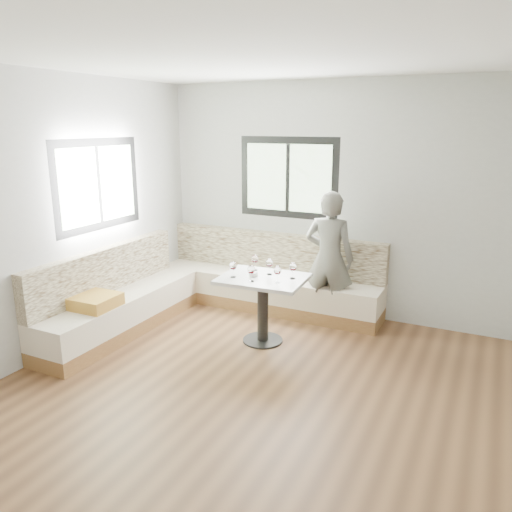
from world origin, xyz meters
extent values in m
cube|color=brown|center=(0.00, 0.00, 0.00)|extent=(5.00, 5.00, 0.01)
cube|color=white|center=(0.00, 0.00, 2.80)|extent=(5.00, 5.00, 0.01)
cube|color=#B7B7B2|center=(0.00, 2.50, 1.40)|extent=(5.00, 0.01, 2.80)
cube|color=#B7B7B2|center=(-2.50, 0.00, 1.40)|extent=(0.01, 5.00, 2.80)
cube|color=black|center=(-0.90, 2.49, 1.65)|extent=(1.30, 0.02, 1.00)
cube|color=black|center=(-2.49, 0.90, 1.65)|extent=(0.02, 1.30, 1.00)
cube|color=#9B6B3C|center=(-1.05, 2.23, 0.08)|extent=(2.90, 0.55, 0.16)
cube|color=beige|center=(-1.05, 2.23, 0.30)|extent=(2.90, 0.55, 0.29)
cube|color=beige|center=(-1.05, 2.43, 0.70)|extent=(2.90, 0.14, 0.50)
cube|color=#9B6B3C|center=(-2.23, 0.82, 0.08)|extent=(0.55, 2.25, 0.16)
cube|color=beige|center=(-2.23, 0.82, 0.30)|extent=(0.55, 2.25, 0.29)
cube|color=beige|center=(-2.43, 0.82, 0.70)|extent=(0.14, 2.25, 0.50)
cube|color=#C6873A|center=(-2.17, 0.39, 0.51)|extent=(0.44, 0.44, 0.13)
cylinder|color=black|center=(-0.67, 1.29, 0.01)|extent=(0.43, 0.43, 0.02)
cylinder|color=black|center=(-0.67, 1.29, 0.35)|extent=(0.12, 0.12, 0.69)
cube|color=silver|center=(-0.67, 1.29, 0.71)|extent=(0.93, 0.75, 0.04)
imported|color=#605F57|center=(-0.22, 2.12, 0.79)|extent=(0.59, 0.40, 1.57)
cylinder|color=white|center=(-0.78, 1.29, 0.75)|extent=(0.10, 0.10, 0.04)
sphere|color=black|center=(-0.77, 1.30, 0.76)|extent=(0.02, 0.02, 0.02)
sphere|color=black|center=(-0.79, 1.29, 0.76)|extent=(0.02, 0.02, 0.02)
sphere|color=black|center=(-0.78, 1.27, 0.76)|extent=(0.02, 0.02, 0.02)
cylinder|color=white|center=(-0.95, 1.14, 0.73)|extent=(0.06, 0.06, 0.01)
cylinder|color=white|center=(-0.95, 1.14, 0.77)|extent=(0.01, 0.01, 0.08)
ellipsoid|color=white|center=(-0.95, 1.14, 0.86)|extent=(0.08, 0.08, 0.09)
cylinder|color=#410309|center=(-0.95, 1.14, 0.84)|extent=(0.05, 0.05, 0.02)
cylinder|color=white|center=(-0.72, 1.10, 0.73)|extent=(0.06, 0.06, 0.01)
cylinder|color=white|center=(-0.72, 1.10, 0.77)|extent=(0.01, 0.01, 0.08)
ellipsoid|color=white|center=(-0.72, 1.10, 0.86)|extent=(0.08, 0.08, 0.09)
cylinder|color=#410309|center=(-0.72, 1.10, 0.84)|extent=(0.05, 0.05, 0.02)
cylinder|color=white|center=(-0.46, 1.19, 0.73)|extent=(0.06, 0.06, 0.01)
cylinder|color=white|center=(-0.46, 1.19, 0.77)|extent=(0.01, 0.01, 0.08)
ellipsoid|color=white|center=(-0.46, 1.19, 0.86)|extent=(0.08, 0.08, 0.09)
cylinder|color=#410309|center=(-0.46, 1.19, 0.84)|extent=(0.05, 0.05, 0.02)
cylinder|color=white|center=(-0.65, 1.40, 0.73)|extent=(0.06, 0.06, 0.01)
cylinder|color=white|center=(-0.65, 1.40, 0.77)|extent=(0.01, 0.01, 0.08)
ellipsoid|color=white|center=(-0.65, 1.40, 0.86)|extent=(0.08, 0.08, 0.09)
cylinder|color=#410309|center=(-0.65, 1.40, 0.84)|extent=(0.05, 0.05, 0.02)
cylinder|color=white|center=(-0.37, 1.38, 0.73)|extent=(0.06, 0.06, 0.01)
cylinder|color=white|center=(-0.37, 1.38, 0.77)|extent=(0.01, 0.01, 0.08)
ellipsoid|color=white|center=(-0.37, 1.38, 0.86)|extent=(0.08, 0.08, 0.09)
cylinder|color=#410309|center=(-0.37, 1.38, 0.84)|extent=(0.05, 0.05, 0.02)
cylinder|color=white|center=(-0.86, 1.48, 0.73)|extent=(0.06, 0.06, 0.01)
cylinder|color=white|center=(-0.86, 1.48, 0.77)|extent=(0.01, 0.01, 0.08)
ellipsoid|color=white|center=(-0.86, 1.48, 0.86)|extent=(0.08, 0.08, 0.09)
cylinder|color=#410309|center=(-0.86, 1.48, 0.84)|extent=(0.05, 0.05, 0.02)
camera|label=1|loc=(1.48, -3.26, 2.30)|focal=35.00mm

